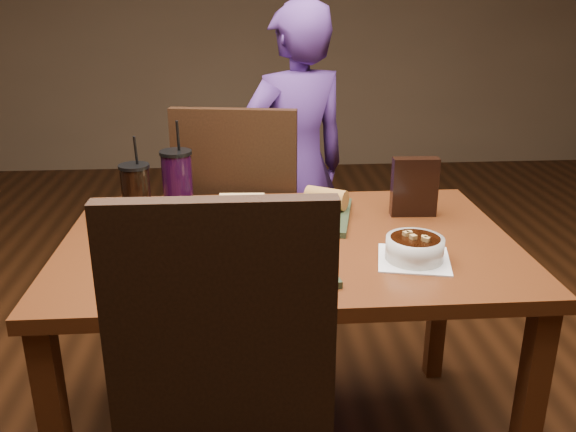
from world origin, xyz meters
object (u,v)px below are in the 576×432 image
object	(u,v)px
salad_bowl	(255,248)
chip_bag	(414,187)
cup_berry	(177,178)
diner	(295,170)
tray_near	(246,267)
baguette_far	(326,198)
cup_cola	(136,190)
soup_bowl	(415,248)
tray_far	(283,214)
chair_far	(237,222)
sandwich_far	(242,205)
dining_table	(288,267)
sandwich_near	(176,245)
baguette_near	(295,270)

from	to	relation	value
salad_bowl	chip_bag	xyz separation A→B (m)	(0.51, 0.37, 0.04)
cup_berry	chip_bag	world-z (taller)	cup_berry
diner	salad_bowl	xyz separation A→B (m)	(-0.20, -1.10, 0.11)
tray_near	baguette_far	size ratio (longest dim) A/B	3.17
cup_cola	diner	bearing A→B (deg)	49.95
cup_berry	soup_bowl	bearing A→B (deg)	-36.94
tray_far	baguette_far	xyz separation A→B (m)	(0.14, 0.02, 0.04)
chair_far	sandwich_far	distance (m)	0.48
tray_far	soup_bowl	world-z (taller)	soup_bowl
soup_bowl	baguette_far	distance (m)	0.43
salad_bowl	tray_near	bearing A→B (deg)	-169.26
dining_table	cup_cola	xyz separation A→B (m)	(-0.47, 0.23, 0.18)
dining_table	chip_bag	size ratio (longest dim) A/B	6.91
soup_bowl	salad_bowl	bearing A→B (deg)	-176.84
tray_far	salad_bowl	world-z (taller)	salad_bowl
sandwich_near	sandwich_far	distance (m)	0.35
soup_bowl	cup_berry	bearing A→B (deg)	143.06
chair_far	tray_far	size ratio (longest dim) A/B	2.48
diner	tray_far	world-z (taller)	diner
salad_bowl	soup_bowl	world-z (taller)	salad_bowl
chair_far	salad_bowl	size ratio (longest dim) A/B	4.45
soup_bowl	chair_far	bearing A→B (deg)	121.81
cup_cola	tray_near	bearing A→B (deg)	-51.78
tray_far	baguette_near	size ratio (longest dim) A/B	3.51
tray_far	diner	bearing A→B (deg)	82.02
soup_bowl	cup_cola	bearing A→B (deg)	152.88
chair_far	sandwich_far	bearing A→B (deg)	-86.69
dining_table	tray_near	world-z (taller)	tray_near
cup_berry	baguette_far	bearing A→B (deg)	-13.79
soup_bowl	tray_far	bearing A→B (deg)	131.90
chair_far	diner	world-z (taller)	diner
dining_table	diner	size ratio (longest dim) A/B	0.93
tray_far	chip_bag	world-z (taller)	chip_bag
chair_far	cup_cola	size ratio (longest dim) A/B	3.99
sandwich_near	diner	bearing A→B (deg)	68.57
cup_berry	tray_near	bearing A→B (deg)	-67.48
diner	dining_table	bearing A→B (deg)	61.12
chip_bag	salad_bowl	bearing A→B (deg)	-141.77
tray_near	sandwich_far	size ratio (longest dim) A/B	2.88
diner	tray_near	distance (m)	1.13
soup_bowl	chip_bag	xyz separation A→B (m)	(0.09, 0.35, 0.06)
dining_table	chair_far	distance (m)	0.63
salad_bowl	cup_cola	bearing A→B (deg)	130.45
diner	sandwich_near	bearing A→B (deg)	45.90
cup_berry	baguette_near	bearing A→B (deg)	-62.23
tray_near	tray_far	xyz separation A→B (m)	(0.12, 0.39, 0.00)
dining_table	baguette_far	xyz separation A→B (m)	(0.14, 0.21, 0.14)
sandwich_far	baguette_far	world-z (taller)	baguette_far
diner	soup_bowl	distance (m)	1.10
salad_bowl	baguette_far	distance (m)	0.47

